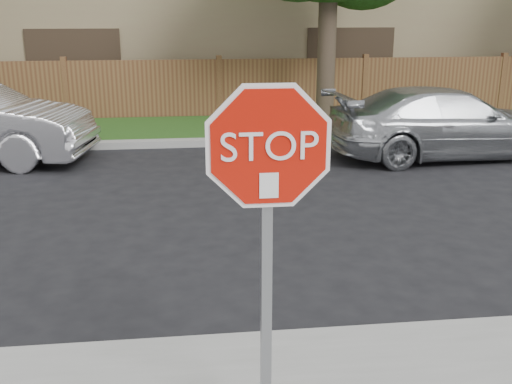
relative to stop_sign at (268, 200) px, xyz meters
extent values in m
plane|color=black|center=(0.48, 1.48, -1.83)|extent=(90.00, 90.00, 0.00)
cube|color=gray|center=(0.48, 9.63, -1.75)|extent=(70.00, 0.30, 0.15)
cube|color=#1E4714|center=(0.48, 11.28, -1.77)|extent=(70.00, 3.00, 0.12)
cube|color=brown|center=(0.48, 12.88, -1.03)|extent=(70.00, 0.12, 1.60)
cube|color=#907A59|center=(0.48, 18.48, 1.17)|extent=(34.00, 8.00, 6.00)
cylinder|color=#382B21|center=(2.98, 11.18, 0.13)|extent=(0.44, 0.44, 3.92)
cube|color=gray|center=(0.00, 0.05, -0.58)|extent=(0.06, 0.06, 2.30)
cylinder|color=white|center=(0.00, -0.02, 0.32)|extent=(1.01, 0.02, 1.01)
cylinder|color=#B71307|center=(0.00, -0.03, 0.32)|extent=(0.93, 0.02, 0.93)
cube|color=white|center=(0.00, -0.05, 0.10)|extent=(0.11, 0.00, 0.15)
imported|color=#B0B3B7|center=(4.74, 8.04, -1.13)|extent=(4.93, 2.29, 1.39)
camera|label=1|loc=(-0.46, -3.28, 1.07)|focal=42.00mm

